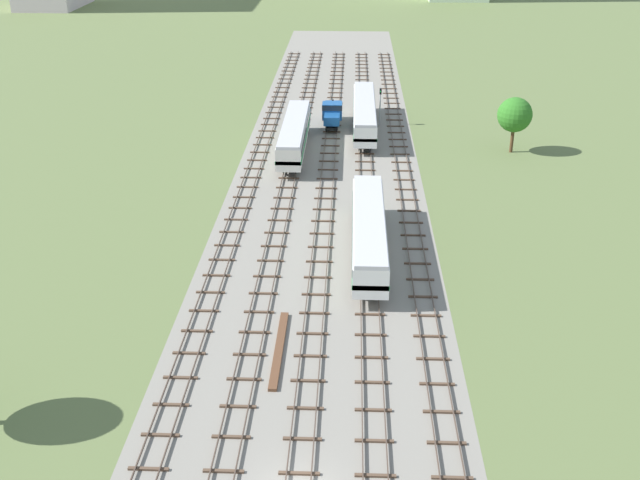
{
  "coord_description": "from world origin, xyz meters",
  "views": [
    {
      "loc": [
        2.64,
        -32.48,
        31.03
      ],
      "look_at": [
        0.0,
        30.01,
        1.5
      ],
      "focal_mm": 42.95,
      "sensor_mm": 36.0,
      "label": 1
    }
  ],
  "objects_px": {
    "passenger_coach_centre_mid": "(364,112)",
    "signal_post_nearest": "(380,101)",
    "shunter_loco_centre_left_midfar": "(332,112)",
    "diesel_railcar_centre_nearest": "(369,230)",
    "diesel_railcar_left_near": "(294,133)"
  },
  "relations": [
    {
      "from": "passenger_coach_centre_mid",
      "to": "signal_post_nearest",
      "type": "bearing_deg",
      "value": 52.64
    },
    {
      "from": "diesel_railcar_centre_nearest",
      "to": "passenger_coach_centre_mid",
      "type": "bearing_deg",
      "value": 90.0
    },
    {
      "from": "diesel_railcar_centre_nearest",
      "to": "signal_post_nearest",
      "type": "distance_m",
      "value": 41.33
    },
    {
      "from": "diesel_railcar_centre_nearest",
      "to": "signal_post_nearest",
      "type": "xyz_separation_m",
      "value": [
        2.19,
        41.26,
        0.77
      ]
    },
    {
      "from": "signal_post_nearest",
      "to": "diesel_railcar_left_near",
      "type": "bearing_deg",
      "value": -130.91
    },
    {
      "from": "passenger_coach_centre_mid",
      "to": "signal_post_nearest",
      "type": "xyz_separation_m",
      "value": [
        2.19,
        2.87,
        0.75
      ]
    },
    {
      "from": "diesel_railcar_centre_nearest",
      "to": "shunter_loco_centre_left_midfar",
      "type": "relative_size",
      "value": 2.42
    },
    {
      "from": "passenger_coach_centre_mid",
      "to": "shunter_loco_centre_left_midfar",
      "type": "height_order",
      "value": "passenger_coach_centre_mid"
    },
    {
      "from": "diesel_railcar_left_near",
      "to": "shunter_loco_centre_left_midfar",
      "type": "distance_m",
      "value": 12.66
    },
    {
      "from": "diesel_railcar_left_near",
      "to": "passenger_coach_centre_mid",
      "type": "relative_size",
      "value": 0.93
    },
    {
      "from": "passenger_coach_centre_mid",
      "to": "diesel_railcar_centre_nearest",
      "type": "bearing_deg",
      "value": -90.0
    },
    {
      "from": "signal_post_nearest",
      "to": "passenger_coach_centre_mid",
      "type": "bearing_deg",
      "value": -127.36
    },
    {
      "from": "diesel_railcar_centre_nearest",
      "to": "shunter_loco_centre_left_midfar",
      "type": "bearing_deg",
      "value": 96.19
    },
    {
      "from": "diesel_railcar_centre_nearest",
      "to": "diesel_railcar_left_near",
      "type": "distance_m",
      "value": 29.93
    },
    {
      "from": "shunter_loco_centre_left_midfar",
      "to": "signal_post_nearest",
      "type": "height_order",
      "value": "signal_post_nearest"
    }
  ]
}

